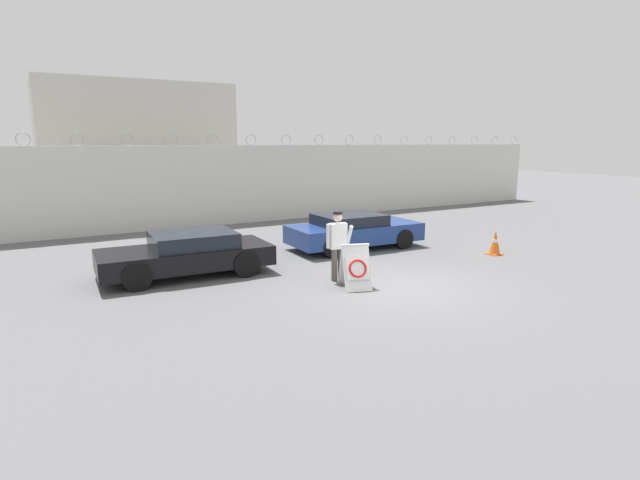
# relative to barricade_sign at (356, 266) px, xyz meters

# --- Properties ---
(ground_plane) EXTENTS (90.00, 90.00, 0.00)m
(ground_plane) POSITION_rel_barricade_sign_xyz_m (0.99, -0.52, -0.53)
(ground_plane) COLOR #5B5B5E
(perimeter_wall) EXTENTS (36.00, 0.30, 3.77)m
(perimeter_wall) POSITION_rel_barricade_sign_xyz_m (0.99, 10.63, 1.13)
(perimeter_wall) COLOR silver
(perimeter_wall) RESTS_ON ground_plane
(building_block) EXTENTS (8.01, 5.48, 5.98)m
(building_block) POSITION_rel_barricade_sign_xyz_m (-2.13, 15.07, 2.46)
(building_block) COLOR beige
(building_block) RESTS_ON ground_plane
(barricade_sign) EXTENTS (0.89, 1.01, 1.07)m
(barricade_sign) POSITION_rel_barricade_sign_xyz_m (0.00, 0.00, 0.00)
(barricade_sign) COLOR white
(barricade_sign) RESTS_ON ground_plane
(security_guard) EXTENTS (0.63, 0.44, 1.76)m
(security_guard) POSITION_rel_barricade_sign_xyz_m (-0.02, 0.77, 0.45)
(security_guard) COLOR #514C42
(security_guard) RESTS_ON ground_plane
(traffic_cone_near) EXTENTS (0.40, 0.40, 0.76)m
(traffic_cone_near) POSITION_rel_barricade_sign_xyz_m (5.79, 0.80, -0.15)
(traffic_cone_near) COLOR orange
(traffic_cone_near) RESTS_ON ground_plane
(parked_car_front_coupe) EXTENTS (4.43, 2.09, 1.14)m
(parked_car_front_coupe) POSITION_rel_barricade_sign_xyz_m (-3.14, 3.18, 0.06)
(parked_car_front_coupe) COLOR black
(parked_car_front_coupe) RESTS_ON ground_plane
(parked_car_rear_sedan) EXTENTS (4.42, 2.07, 1.14)m
(parked_car_rear_sedan) POSITION_rel_barricade_sign_xyz_m (2.54, 3.82, 0.06)
(parked_car_rear_sedan) COLOR black
(parked_car_rear_sedan) RESTS_ON ground_plane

